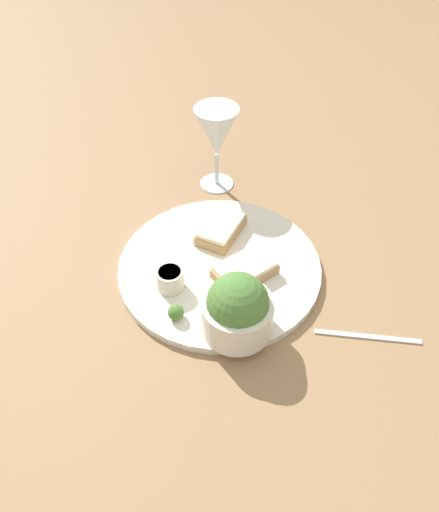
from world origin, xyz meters
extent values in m
plane|color=#93704C|center=(0.00, 0.00, 0.00)|extent=(4.00, 4.00, 0.00)
cylinder|color=silver|center=(0.00, 0.00, 0.01)|extent=(0.35, 0.35, 0.01)
cylinder|color=silver|center=(0.12, 0.06, 0.04)|extent=(0.11, 0.11, 0.06)
sphere|color=#4C7A38|center=(0.12, 0.06, 0.07)|extent=(0.09, 0.09, 0.09)
cylinder|color=beige|center=(0.07, -0.06, 0.03)|extent=(0.04, 0.04, 0.04)
cylinder|color=beige|center=(0.07, -0.06, 0.05)|extent=(0.04, 0.04, 0.01)
cube|color=tan|center=(-0.07, -0.02, 0.02)|extent=(0.11, 0.08, 0.02)
cube|color=beige|center=(-0.07, -0.02, 0.04)|extent=(0.10, 0.07, 0.01)
cube|color=tan|center=(0.01, 0.05, 0.02)|extent=(0.12, 0.11, 0.02)
cube|color=beige|center=(0.01, 0.05, 0.04)|extent=(0.11, 0.10, 0.01)
cylinder|color=silver|center=(-0.23, -0.07, 0.00)|extent=(0.07, 0.07, 0.01)
cylinder|color=silver|center=(-0.23, -0.07, 0.04)|extent=(0.01, 0.01, 0.07)
cone|color=silver|center=(-0.23, -0.07, 0.12)|extent=(0.09, 0.09, 0.10)
sphere|color=#477533|center=(0.13, -0.03, 0.03)|extent=(0.03, 0.03, 0.03)
cube|color=silver|center=(0.08, 0.25, 0.00)|extent=(0.03, 0.16, 0.01)
camera|label=1|loc=(0.56, 0.16, 0.63)|focal=35.00mm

